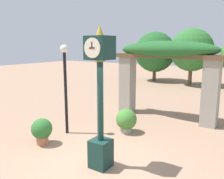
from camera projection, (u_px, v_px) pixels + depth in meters
name	position (u px, v px, depth m)	size (l,w,h in m)	color
ground_plane	(92.00, 166.00, 5.99)	(60.00, 60.00, 0.00)	#9E7A60
pedestal_clock	(100.00, 100.00, 5.63)	(0.54, 0.59, 3.44)	#14332D
pergola	(166.00, 62.00, 9.49)	(4.71, 1.17, 3.18)	gray
potted_plant_near_left	(126.00, 120.00, 8.20)	(0.72, 0.72, 0.84)	gray
potted_plant_far_left	(42.00, 130.00, 7.23)	(0.64, 0.64, 0.81)	#B26B4C
lamp_post	(65.00, 76.00, 7.87)	(0.26, 0.26, 3.02)	black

